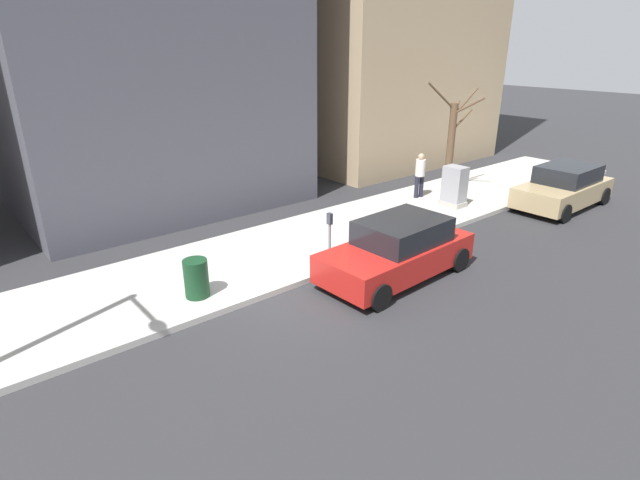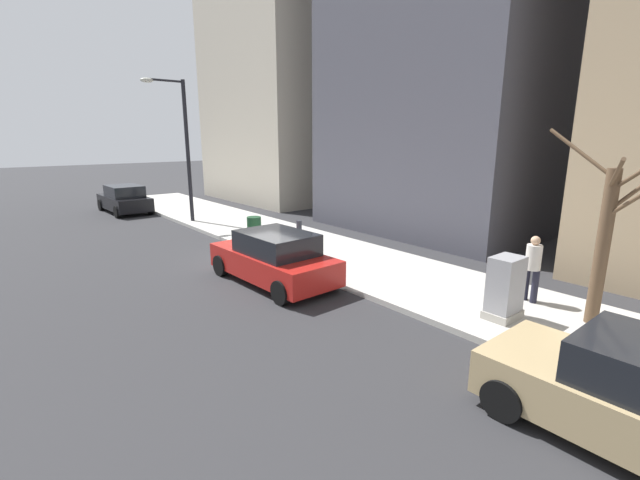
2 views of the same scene
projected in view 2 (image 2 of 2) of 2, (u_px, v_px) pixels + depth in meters
name	position (u px, v px, depth m)	size (l,w,h in m)	color
ground_plane	(261.00, 257.00, 15.12)	(120.00, 120.00, 0.00)	#2B2B2D
sidewalk	(306.00, 246.00, 16.33)	(4.00, 36.00, 0.15)	#B2AFA8
parked_car_red	(274.00, 258.00, 12.30)	(2.05, 4.26, 1.52)	red
parked_car_black	(125.00, 199.00, 23.78)	(2.02, 4.25, 1.52)	black
parking_meter	(299.00, 236.00, 13.89)	(0.14, 0.10, 1.35)	slate
utility_box	(505.00, 289.00, 9.51)	(0.83, 0.61, 1.43)	#A8A399
streetlamp	(181.00, 139.00, 19.78)	(1.97, 0.32, 6.50)	black
bare_tree	(604.00, 239.00, 8.98)	(1.37, 2.53, 4.18)	brown
trash_bin	(254.00, 228.00, 16.99)	(0.56, 0.56, 0.90)	#14381E
pedestrian_near_meter	(533.00, 265.00, 10.44)	(0.36, 0.40, 1.66)	#1E1E2D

